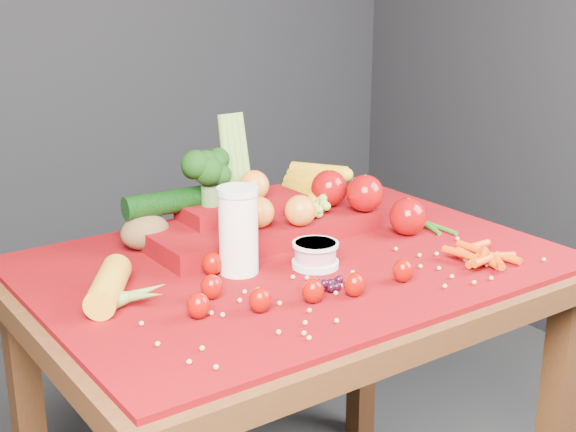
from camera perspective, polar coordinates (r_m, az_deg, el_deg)
table at (r=1.70m, az=0.39°, el=-6.46°), size 1.10×0.80×0.75m
red_cloth at (r=1.66m, az=0.40°, el=-3.27°), size 1.05×0.75×0.01m
milk_glass at (r=1.56m, az=-3.55°, el=-0.81°), size 0.08×0.08×0.17m
yogurt_bowl at (r=1.61m, az=1.96°, el=-2.70°), size 0.09×0.09×0.05m
strawberry_scatter at (r=1.46m, az=-0.58°, el=-4.86°), size 0.44×0.28×0.05m
dark_grape_cluster at (r=1.50m, az=3.10°, el=-4.76°), size 0.06×0.05×0.03m
soybean_scatter at (r=1.51m, az=4.83°, el=-5.11°), size 0.84×0.24×0.01m
corn_ear at (r=1.46m, az=-11.70°, el=-5.43°), size 0.25×0.27×0.06m
potato at (r=1.73m, az=-10.11°, el=-1.14°), size 0.11×0.08×0.07m
baby_carrot_pile at (r=1.67m, az=13.49°, el=-2.75°), size 0.17×0.18×0.03m
green_bean_pile at (r=1.88m, az=10.04°, el=-0.63°), size 0.14×0.12×0.01m
produce_mound at (r=1.78m, az=-1.05°, el=0.46°), size 0.60×0.36×0.27m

